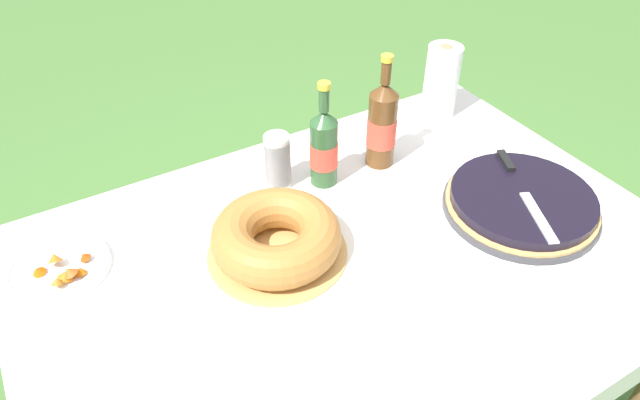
# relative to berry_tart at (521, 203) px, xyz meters

# --- Properties ---
(garden_table) EXTENTS (1.58, 1.11, 0.75)m
(garden_table) POSITION_rel_berry_tart_xyz_m (-0.47, 0.08, -0.10)
(garden_table) COLOR brown
(garden_table) RESTS_ON ground_plane
(tablecloth) EXTENTS (1.59, 1.12, 0.10)m
(tablecloth) POSITION_rel_berry_tart_xyz_m (-0.47, 0.08, -0.04)
(tablecloth) COLOR white
(tablecloth) RESTS_ON garden_table
(berry_tart) EXTENTS (0.41, 0.41, 0.06)m
(berry_tart) POSITION_rel_berry_tart_xyz_m (0.00, 0.00, 0.00)
(berry_tart) COLOR #38383D
(berry_tart) RESTS_ON tablecloth
(serving_knife) EXTENTS (0.18, 0.35, 0.01)m
(serving_knife) POSITION_rel_berry_tart_xyz_m (0.01, 0.03, 0.04)
(serving_knife) COLOR silver
(serving_knife) RESTS_ON berry_tart
(bundt_cake) EXTENTS (0.35, 0.35, 0.11)m
(bundt_cake) POSITION_rel_berry_tart_xyz_m (-0.63, 0.18, 0.03)
(bundt_cake) COLOR tan
(bundt_cake) RESTS_ON tablecloth
(cup_stack) EXTENTS (0.07, 0.07, 0.16)m
(cup_stack) POSITION_rel_berry_tart_xyz_m (-0.50, 0.43, 0.05)
(cup_stack) COLOR white
(cup_stack) RESTS_ON tablecloth
(cider_bottle_green) EXTENTS (0.08, 0.08, 0.31)m
(cider_bottle_green) POSITION_rel_berry_tart_xyz_m (-0.39, 0.38, 0.09)
(cider_bottle_green) COLOR #2D562D
(cider_bottle_green) RESTS_ON tablecloth
(cider_bottle_amber) EXTENTS (0.09, 0.09, 0.34)m
(cider_bottle_amber) POSITION_rel_berry_tart_xyz_m (-0.20, 0.37, 0.10)
(cider_bottle_amber) COLOR brown
(cider_bottle_amber) RESTS_ON tablecloth
(snack_plate_left) EXTENTS (0.24, 0.24, 0.05)m
(snack_plate_left) POSITION_rel_berry_tart_xyz_m (-1.11, 0.39, -0.02)
(snack_plate_left) COLOR white
(snack_plate_left) RESTS_ON tablecloth
(paper_towel_roll) EXTENTS (0.11, 0.11, 0.24)m
(paper_towel_roll) POSITION_rel_berry_tart_xyz_m (0.13, 0.51, 0.09)
(paper_towel_roll) COLOR white
(paper_towel_roll) RESTS_ON tablecloth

